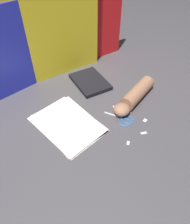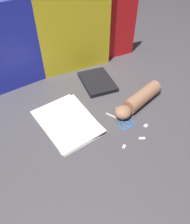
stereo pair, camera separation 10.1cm
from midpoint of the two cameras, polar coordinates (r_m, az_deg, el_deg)
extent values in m
plane|color=#4C494F|center=(1.08, 2.96, -1.00)|extent=(6.00, 6.00, 0.00)
cube|color=#2833D1|center=(1.19, -19.53, 14.66)|extent=(0.74, 0.05, 0.45)
cube|color=yellow|center=(1.22, -9.65, 20.15)|extent=(0.72, 0.11, 0.55)
cube|color=red|center=(1.39, 2.85, 20.37)|extent=(0.53, 0.08, 0.41)
cube|color=white|center=(1.05, -4.39, -2.75)|extent=(0.25, 0.34, 0.00)
cube|color=white|center=(1.05, -4.26, -2.29)|extent=(0.23, 0.33, 0.00)
cube|color=white|center=(1.04, -4.66, -2.50)|extent=(0.25, 0.34, 0.00)
cube|color=black|center=(1.27, 2.89, 7.85)|extent=(0.21, 0.26, 0.02)
sphere|color=silver|center=(1.07, 9.91, -2.15)|extent=(0.01, 0.01, 0.01)
cylinder|color=silver|center=(1.08, 7.71, -1.22)|extent=(0.05, 0.09, 0.01)
torus|color=blue|center=(1.06, 11.50, -2.82)|extent=(0.08, 0.08, 0.01)
cylinder|color=silver|center=(1.10, 9.00, -0.48)|extent=(0.04, 0.09, 0.01)
torus|color=blue|center=(1.05, 10.59, -3.40)|extent=(0.07, 0.07, 0.01)
cylinder|color=#A87556|center=(1.16, 14.79, 3.77)|extent=(0.25, 0.13, 0.07)
ellipsoid|color=#A87556|center=(1.06, 10.07, -0.18)|extent=(0.10, 0.10, 0.06)
cube|color=white|center=(1.02, 15.02, -6.75)|extent=(0.03, 0.02, 0.00)
cube|color=white|center=(1.07, 15.81, -3.54)|extent=(0.02, 0.02, 0.00)
cube|color=white|center=(0.97, 10.60, -8.98)|extent=(0.02, 0.02, 0.00)
cylinder|color=#2333B2|center=(1.06, -8.35, -2.26)|extent=(0.12, 0.11, 0.01)
camera|label=1|loc=(0.05, -87.13, 2.80)|focal=35.00mm
camera|label=2|loc=(0.05, 92.87, -2.80)|focal=35.00mm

